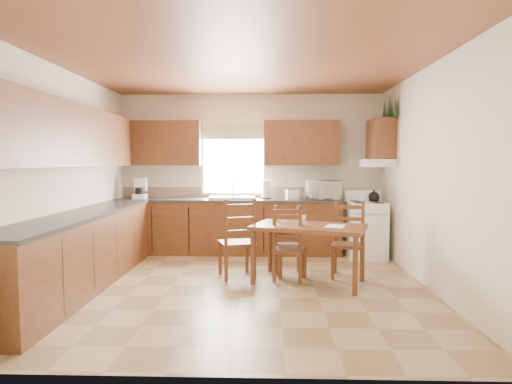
{
  "coord_description": "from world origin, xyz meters",
  "views": [
    {
      "loc": [
        0.32,
        -5.19,
        1.53
      ],
      "look_at": [
        0.15,
        0.3,
        1.15
      ],
      "focal_mm": 30.0,
      "sensor_mm": 36.0,
      "label": 1
    }
  ],
  "objects_px": {
    "dining_table": "(309,254)",
    "chair_far_right": "(290,241)",
    "stove": "(366,230)",
    "microwave": "(323,190)",
    "chair_far_left": "(348,240)",
    "chair_near_left": "(237,238)",
    "chair_near_right": "(289,245)"
  },
  "relations": [
    {
      "from": "dining_table",
      "to": "chair_far_right",
      "type": "relative_size",
      "value": 1.48
    },
    {
      "from": "stove",
      "to": "microwave",
      "type": "relative_size",
      "value": 1.73
    },
    {
      "from": "microwave",
      "to": "chair_far_right",
      "type": "xyz_separation_m",
      "value": [
        -0.61,
        -1.37,
        -0.61
      ]
    },
    {
      "from": "dining_table",
      "to": "chair_far_left",
      "type": "distance_m",
      "value": 0.62
    },
    {
      "from": "chair_far_right",
      "to": "chair_near_left",
      "type": "bearing_deg",
      "value": 175.37
    },
    {
      "from": "microwave",
      "to": "chair_near_left",
      "type": "height_order",
      "value": "microwave"
    },
    {
      "from": "chair_far_left",
      "to": "chair_near_right",
      "type": "bearing_deg",
      "value": -155.0
    },
    {
      "from": "dining_table",
      "to": "chair_far_right",
      "type": "distance_m",
      "value": 0.42
    },
    {
      "from": "chair_near_left",
      "to": "chair_far_left",
      "type": "xyz_separation_m",
      "value": [
        1.48,
        0.0,
        -0.02
      ]
    },
    {
      "from": "stove",
      "to": "microwave",
      "type": "bearing_deg",
      "value": 162.81
    },
    {
      "from": "chair_near_left",
      "to": "chair_far_left",
      "type": "relative_size",
      "value": 1.05
    },
    {
      "from": "chair_near_right",
      "to": "chair_far_left",
      "type": "bearing_deg",
      "value": -157.49
    },
    {
      "from": "chair_near_left",
      "to": "chair_near_right",
      "type": "height_order",
      "value": "chair_near_left"
    },
    {
      "from": "chair_far_right",
      "to": "chair_near_right",
      "type": "bearing_deg",
      "value": -106.56
    },
    {
      "from": "dining_table",
      "to": "chair_far_right",
      "type": "bearing_deg",
      "value": 141.57
    },
    {
      "from": "chair_far_right",
      "to": "chair_far_left",
      "type": "bearing_deg",
      "value": -17.39
    },
    {
      "from": "dining_table",
      "to": "chair_far_right",
      "type": "xyz_separation_m",
      "value": [
        -0.22,
        0.35,
        0.1
      ]
    },
    {
      "from": "stove",
      "to": "dining_table",
      "type": "xyz_separation_m",
      "value": [
        -1.06,
        -1.47,
        -0.07
      ]
    },
    {
      "from": "stove",
      "to": "chair_near_left",
      "type": "height_order",
      "value": "chair_near_left"
    },
    {
      "from": "chair_near_left",
      "to": "chair_far_right",
      "type": "height_order",
      "value": "chair_near_left"
    },
    {
      "from": "chair_far_right",
      "to": "stove",
      "type": "bearing_deg",
      "value": 29.96
    },
    {
      "from": "stove",
      "to": "microwave",
      "type": "distance_m",
      "value": 0.95
    },
    {
      "from": "stove",
      "to": "chair_near_right",
      "type": "distance_m",
      "value": 1.88
    },
    {
      "from": "chair_near_right",
      "to": "chair_far_right",
      "type": "bearing_deg",
      "value": -83.43
    },
    {
      "from": "chair_near_left",
      "to": "chair_far_left",
      "type": "distance_m",
      "value": 1.48
    },
    {
      "from": "stove",
      "to": "chair_far_right",
      "type": "bearing_deg",
      "value": -136.11
    },
    {
      "from": "stove",
      "to": "chair_near_left",
      "type": "xyz_separation_m",
      "value": [
        -1.99,
        -1.21,
        0.09
      ]
    },
    {
      "from": "chair_far_left",
      "to": "chair_far_right",
      "type": "height_order",
      "value": "chair_far_left"
    },
    {
      "from": "stove",
      "to": "chair_far_right",
      "type": "xyz_separation_m",
      "value": [
        -1.28,
        -1.13,
        0.03
      ]
    },
    {
      "from": "stove",
      "to": "microwave",
      "type": "xyz_separation_m",
      "value": [
        -0.67,
        0.24,
        0.63
      ]
    },
    {
      "from": "stove",
      "to": "chair_near_left",
      "type": "distance_m",
      "value": 2.33
    },
    {
      "from": "chair_near_right",
      "to": "chair_far_right",
      "type": "xyz_separation_m",
      "value": [
        0.02,
        0.23,
        0.0
      ]
    }
  ]
}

